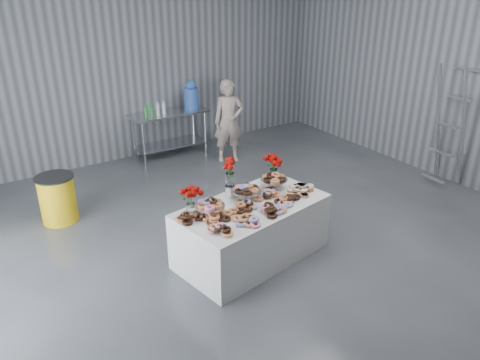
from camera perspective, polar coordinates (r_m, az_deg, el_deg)
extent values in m
plane|color=#3A3D42|center=(6.13, 5.14, -9.61)|extent=(9.00, 9.00, 0.00)
cube|color=gray|center=(9.14, -12.56, 14.95)|extent=(8.00, 0.04, 4.00)
cube|color=white|center=(5.98, 1.44, -6.21)|extent=(2.04, 1.31, 0.75)
cube|color=silver|center=(9.17, -8.67, 8.08)|extent=(1.50, 0.60, 0.04)
cube|color=silver|center=(9.37, -8.43, 4.38)|extent=(1.40, 0.55, 0.03)
cylinder|color=silver|center=(8.85, -11.61, 4.18)|extent=(0.04, 0.04, 0.86)
cylinder|color=silver|center=(9.37, -4.23, 5.76)|extent=(0.04, 0.04, 0.86)
cylinder|color=silver|center=(9.30, -12.79, 5.06)|extent=(0.04, 0.04, 0.86)
cylinder|color=silver|center=(9.79, -5.67, 6.53)|extent=(0.04, 0.04, 0.86)
cylinder|color=silver|center=(5.54, -3.69, -3.73)|extent=(0.06, 0.06, 0.12)
cylinder|color=silver|center=(5.51, -3.71, -3.13)|extent=(0.36, 0.36, 0.01)
cylinder|color=silver|center=(5.89, 0.81, -1.86)|extent=(0.06, 0.06, 0.12)
cylinder|color=silver|center=(5.86, 0.82, -1.29)|extent=(0.36, 0.36, 0.01)
cylinder|color=silver|center=(6.22, 4.15, -0.47)|extent=(0.06, 0.06, 0.12)
cylinder|color=silver|center=(6.19, 4.17, 0.08)|extent=(0.36, 0.36, 0.01)
cylinder|color=white|center=(5.49, -5.98, -3.75)|extent=(0.11, 0.11, 0.18)
cylinder|color=#1E5919|center=(5.43, -6.04, -2.54)|extent=(0.04, 0.04, 0.18)
cylinder|color=white|center=(6.40, 4.10, 0.58)|extent=(0.11, 0.11, 0.18)
cylinder|color=#1E5919|center=(6.35, 4.14, 1.65)|extent=(0.04, 0.04, 0.18)
cylinder|color=silver|center=(5.96, -1.21, -1.40)|extent=(0.14, 0.14, 0.15)
cylinder|color=white|center=(5.89, -1.22, 0.05)|extent=(0.11, 0.11, 0.18)
cylinder|color=#1E5919|center=(5.84, -1.23, 1.21)|extent=(0.04, 0.04, 0.18)
cylinder|color=#457CED|center=(9.32, -5.94, 9.90)|extent=(0.28, 0.28, 0.40)
sphere|color=#457CED|center=(9.26, -6.01, 11.43)|extent=(0.20, 0.20, 0.20)
imported|color=#CC8C93|center=(8.89, -1.38, 7.17)|extent=(0.66, 0.55, 1.56)
cylinder|color=yellow|center=(7.32, -21.33, -2.22)|extent=(0.51, 0.51, 0.69)
cylinder|color=black|center=(7.18, -21.76, 0.32)|extent=(0.55, 0.55, 0.02)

